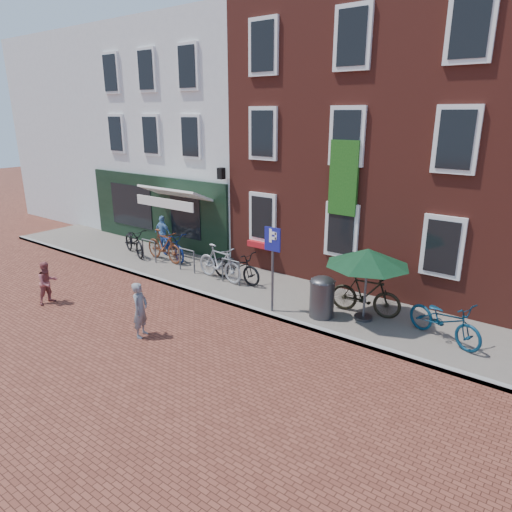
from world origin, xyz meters
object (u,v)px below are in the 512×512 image
Objects in this scene: cafe_person at (163,233)px; bicycle_0 at (134,241)px; litter_bin at (322,295)px; woman at (140,310)px; bicycle_4 at (236,266)px; bicycle_3 at (220,263)px; bicycle_5 at (365,294)px; boy at (48,282)px; bicycle_1 at (164,246)px; parasol at (368,254)px; bicycle_2 at (172,245)px; parking_sign at (273,255)px; bicycle_6 at (445,320)px.

bicycle_0 is (-0.34, -1.20, -0.16)m from cafe_person.
woman is at bearing -131.47° from litter_bin.
bicycle_4 is at bearing -68.46° from bicycle_0.
cafe_person is at bearing 167.66° from litter_bin.
bicycle_3 is 5.03m from bicycle_5.
boy is 5.26m from bicycle_3.
boy is at bearing -174.12° from bicycle_1.
litter_bin is at bearing -152.03° from parasol.
woman is at bearing -132.77° from bicycle_1.
litter_bin is at bearing -63.22° from woman.
parasol is 1.10× the size of bicycle_4.
litter_bin is 1.23m from bicycle_5.
litter_bin is 4.80m from woman.
bicycle_4 is 1.03× the size of bicycle_5.
bicycle_2 is at bearing -5.52° from bicycle_1.
cafe_person reaches higher than bicycle_0.
parasol is at bearing 27.97° from litter_bin.
boy is 9.25m from bicycle_5.
litter_bin is 8.07m from boy.
parasol is 1.30m from bicycle_5.
parking_sign reaches higher than litter_bin.
bicycle_1 is (-3.98, 4.38, -0.03)m from woman.
cafe_person is 0.71× the size of bicycle_1.
parking_sign is 1.74× the size of cafe_person.
bicycle_6 is (3.06, 0.59, -0.10)m from litter_bin.
parking_sign reaches higher than parasol.
woman is 0.71× the size of bicycle_4.
bicycle_3 is (-0.95, 4.10, -0.03)m from woman.
woman is at bearing -121.66° from bicycle_2.
parasol is at bearing -86.76° from bicycle_1.
litter_bin is 0.63× the size of bicycle_5.
litter_bin is 0.55× the size of parasol.
boy is 4.64m from bicycle_1.
litter_bin is at bearing -62.82° from boy.
bicycle_2 is 7.98m from bicycle_5.
bicycle_6 is at bearing 10.91° from litter_bin.
bicycle_0 is 1.03× the size of bicycle_1.
litter_bin is 7.18m from bicycle_2.
parasol is 1.10× the size of bicycle_2.
bicycle_5 reaches higher than bicycle_6.
litter_bin is 0.85× the size of woman.
boy reaches higher than bicycle_5.
bicycle_3 is (-4.14, 0.50, -0.04)m from litter_bin.
bicycle_0 is at bearing 175.84° from litter_bin.
bicycle_4 is at bearing -38.80° from boy.
cafe_person is 4.91m from bicycle_4.
cafe_person is at bearing 21.94° from woman.
bicycle_0 is at bearing 94.19° from bicycle_4.
boy is (-7.09, -3.85, -0.09)m from litter_bin.
bicycle_6 is (2.18, -0.26, -0.06)m from bicycle_5.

